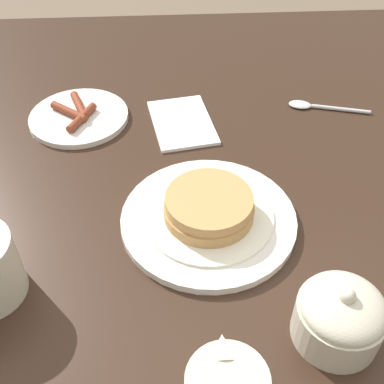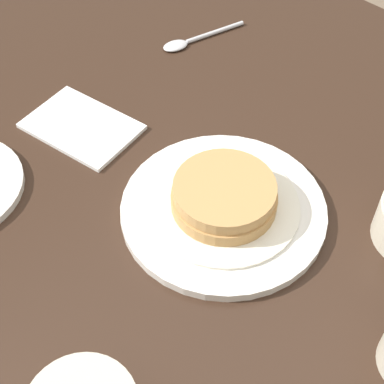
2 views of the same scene
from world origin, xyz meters
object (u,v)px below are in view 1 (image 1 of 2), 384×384
pancake_plate (209,214)px  spoon (314,106)px  side_plate_bacon (79,116)px  napkin (182,122)px  sugar_bowl (340,316)px

pancake_plate → spoon: 0.35m
side_plate_bacon → napkin: size_ratio=1.07×
pancake_plate → spoon: (-0.28, 0.22, -0.01)m
sugar_bowl → napkin: size_ratio=0.61×
side_plate_bacon → pancake_plate: bearing=38.6°
side_plate_bacon → sugar_bowl: size_ratio=1.77×
pancake_plate → sugar_bowl: (0.18, 0.13, 0.02)m
side_plate_bacon → napkin: (0.02, 0.18, -0.00)m
side_plate_bacon → napkin: 0.19m
napkin → spoon: (-0.04, 0.25, 0.00)m
napkin → sugar_bowl: bearing=20.3°
pancake_plate → napkin: size_ratio=1.51×
side_plate_bacon → sugar_bowl: 0.56m
spoon → napkin: bearing=-81.7°
pancake_plate → napkin: bearing=-173.6°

